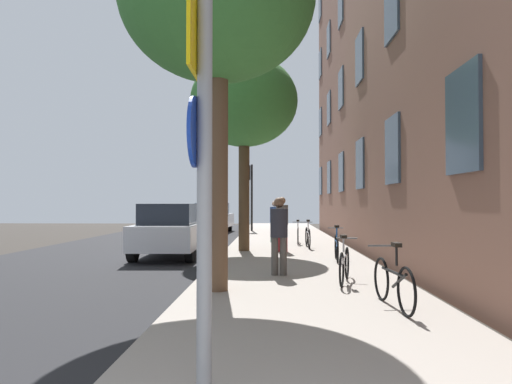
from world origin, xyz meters
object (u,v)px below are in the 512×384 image
traffic_light (250,185)px  bicycle_0 (393,282)px  tree_far (244,102)px  pedestrian_1 (282,220)px  bicycle_3 (308,237)px  bicycle_1 (344,264)px  car_1 (213,218)px  pedestrian_0 (279,231)px  sign_post (202,162)px  bicycle_4 (298,234)px  bicycle_2 (337,247)px  tree_near (217,1)px  pedestrian_2 (275,219)px  car_0 (172,229)px

traffic_light → bicycle_0: size_ratio=2.05×
tree_far → pedestrian_1: bearing=-12.1°
bicycle_3 → bicycle_1: bearing=-88.6°
bicycle_3 → car_1: car_1 is taller
pedestrian_0 → sign_post: bearing=-96.3°
tree_far → bicycle_4: size_ratio=4.00×
sign_post → bicycle_4: (1.53, 14.07, -1.52)m
bicycle_1 → bicycle_2: 3.47m
sign_post → bicycle_4: size_ratio=2.02×
tree_far → bicycle_3: (2.12, 1.01, -4.41)m
sign_post → tree_near: tree_near is taller
sign_post → tree_near: (-0.42, 4.65, 3.29)m
bicycle_1 → tree_near: bearing=-160.4°
bicycle_0 → bicycle_4: bearing=94.2°
traffic_light → pedestrian_2: traffic_light is taller
tree_near → bicycle_1: tree_near is taller
bicycle_0 → car_1: car_1 is taller
sign_post → bicycle_3: sign_post is taller
sign_post → pedestrian_2: bearing=87.4°
bicycle_2 → pedestrian_2: (-1.61, 5.73, 0.54)m
bicycle_0 → car_0: 8.81m
tree_far → bicycle_2: tree_far is taller
bicycle_4 → sign_post: bearing=-96.2°
bicycle_4 → car_1: size_ratio=0.35×
bicycle_2 → pedestrian_0: bearing=-121.6°
pedestrian_2 → pedestrian_1: bearing=-86.5°
bicycle_4 → car_1: car_1 is taller
bicycle_1 → car_0: bearing=130.7°
bicycle_1 → pedestrian_2: (-1.29, 9.19, 0.55)m
sign_post → pedestrian_1: size_ratio=1.85×
bicycle_2 → traffic_light: bearing=102.4°
sign_post → bicycle_4: bearing=83.8°
tree_near → pedestrian_0: tree_near is taller
bicycle_0 → bicycle_2: bearing=90.5°
tree_far → bicycle_0: size_ratio=3.57×
traffic_light → pedestrian_1: (1.52, -10.95, -1.50)m
bicycle_1 → car_1: (-4.59, 16.39, 0.36)m
bicycle_0 → car_1: 19.22m
pedestrian_2 → car_1: size_ratio=0.36×
pedestrian_1 → tree_far: bearing=167.9°
traffic_light → bicycle_1: traffic_light is taller
bicycle_1 → pedestrian_0: size_ratio=0.99×
bicycle_1 → pedestrian_0: pedestrian_0 is taller
bicycle_2 → car_0: car_0 is taller
bicycle_1 → pedestrian_0: bearing=143.6°
bicycle_1 → bicycle_4: (-0.42, 8.58, -0.01)m
tree_far → bicycle_4: 5.46m
car_0 → bicycle_0: bearing=-56.7°
pedestrian_0 → car_0: 5.34m
bicycle_1 → pedestrian_0: (-1.24, 0.92, 0.58)m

